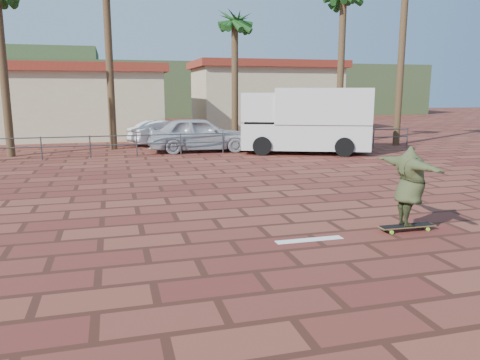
% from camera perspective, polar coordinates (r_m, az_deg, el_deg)
% --- Properties ---
extents(ground, '(120.00, 120.00, 0.00)m').
position_cam_1_polar(ground, '(10.36, 2.22, -5.63)').
color(ground, brown).
rests_on(ground, ground).
extents(paint_stripe, '(1.40, 0.22, 0.01)m').
position_cam_1_polar(paint_stripe, '(9.53, 8.45, -7.22)').
color(paint_stripe, white).
rests_on(paint_stripe, ground).
extents(guardrail, '(24.06, 0.06, 1.00)m').
position_cam_1_polar(guardrail, '(21.80, -7.24, 4.84)').
color(guardrail, '#47494F').
rests_on(guardrail, ground).
extents(palm_center, '(2.40, 2.40, 7.75)m').
position_cam_1_polar(palm_center, '(26.03, -0.64, 18.43)').
color(palm_center, brown).
rests_on(palm_center, ground).
extents(palm_right, '(2.40, 2.40, 9.05)m').
position_cam_1_polar(palm_right, '(26.76, 12.51, 20.62)').
color(palm_right, brown).
rests_on(palm_right, ground).
extents(building_west, '(12.60, 7.60, 4.50)m').
position_cam_1_polar(building_west, '(31.63, -20.90, 8.98)').
color(building_west, beige).
rests_on(building_west, ground).
extents(building_east, '(10.60, 6.60, 5.00)m').
position_cam_1_polar(building_east, '(35.24, 3.05, 10.21)').
color(building_east, beige).
rests_on(building_east, ground).
extents(hill_front, '(70.00, 18.00, 6.00)m').
position_cam_1_polar(hill_front, '(59.55, -12.51, 10.69)').
color(hill_front, '#384C28').
rests_on(hill_front, ground).
extents(longboard, '(1.26, 0.30, 0.12)m').
position_cam_1_polar(longboard, '(10.59, 19.67, -5.34)').
color(longboard, olive).
rests_on(longboard, ground).
extents(skateboarder, '(0.63, 2.10, 1.69)m').
position_cam_1_polar(skateboarder, '(10.39, 19.97, -0.73)').
color(skateboarder, '#3A4324').
rests_on(skateboarder, longboard).
extents(campervan, '(6.37, 4.40, 3.05)m').
position_cam_1_polar(campervan, '(22.51, 8.06, 7.36)').
color(campervan, silver).
rests_on(campervan, ground).
extents(car_silver, '(5.04, 2.25, 1.68)m').
position_cam_1_polar(car_silver, '(22.93, -4.97, 5.59)').
color(car_silver, '#B8BBC0').
rests_on(car_silver, ground).
extents(car_white, '(4.24, 3.06, 1.33)m').
position_cam_1_polar(car_white, '(26.22, -9.14, 5.76)').
color(car_white, silver).
rests_on(car_white, ground).
extents(street_sign, '(0.46, 0.14, 2.30)m').
position_cam_1_polar(street_sign, '(23.59, 9.12, 7.50)').
color(street_sign, gray).
rests_on(street_sign, ground).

